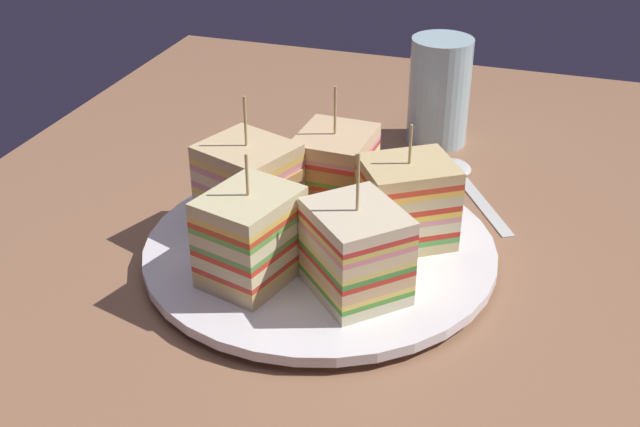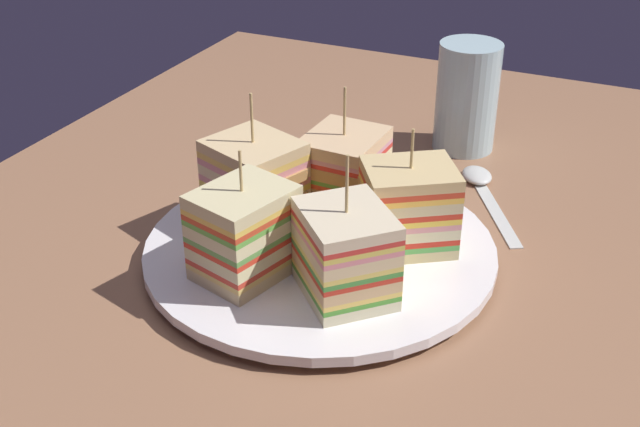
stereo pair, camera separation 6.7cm
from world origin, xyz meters
The scene contains 10 objects.
ground_plane centered at (0.00, 0.00, -0.90)cm, with size 106.52×76.81×1.80cm, color #946748.
plate centered at (0.00, 0.00, 0.96)cm, with size 29.56×29.56×1.58cm.
sandwich_wedge_0 centered at (7.13, 0.98, 5.05)cm, with size 7.61×6.55×11.37cm.
sandwich_wedge_1 centered at (1.71, 7.00, 5.26)cm, with size 8.65×9.16×11.77cm.
sandwich_wedge_2 centered at (-6.26, 3.56, 5.26)cm, with size 8.66×7.62×10.75cm.
sandwich_wedge_3 centered at (-5.52, -4.63, 5.13)cm, with size 9.52×9.50×11.69cm.
sandwich_wedge_4 centered at (3.00, -6.55, 5.17)cm, with size 8.99×9.40×10.57cm.
chip_pile centered at (1.52, 1.00, 3.05)cm, with size 7.47×5.83×2.92cm.
spoon centered at (18.67, -9.00, 0.41)cm, with size 14.15×9.47×1.00cm.
drinking_glass centered at (27.15, -4.61, 4.94)cm, with size 6.56×6.56×11.62cm.
Camera 2 is at (-53.14, -24.45, 37.97)cm, focal length 45.99 mm.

